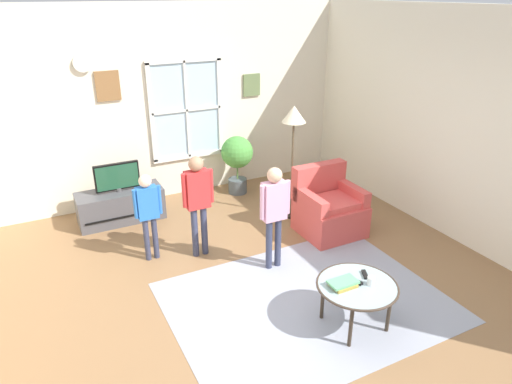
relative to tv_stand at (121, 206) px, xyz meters
name	(u,v)px	position (x,y,z in m)	size (l,w,h in m)	color
ground_plane	(271,298)	(1.00, -2.51, -0.23)	(5.99, 6.70, 0.02)	olive
back_wall	(171,104)	(1.00, 0.60, 1.19)	(5.39, 0.17, 2.82)	silver
side_wall_right	(479,134)	(3.75, -2.51, 1.19)	(0.12, 6.10, 2.82)	silver
area_rug	(307,302)	(1.29, -2.74, -0.22)	(2.75, 2.12, 0.01)	#999EAD
tv_stand	(121,206)	(0.00, 0.00, 0.00)	(1.14, 0.46, 0.44)	#4C4C51
television	(117,177)	(0.00, 0.00, 0.43)	(0.59, 0.08, 0.40)	#4C4C4C
armchair	(328,209)	(2.36, -1.57, 0.10)	(0.76, 0.74, 0.87)	#D14C47
coffee_table	(357,287)	(1.50, -3.23, 0.20)	(0.76, 0.76, 0.46)	#99B2B7
book_stack	(343,283)	(1.37, -3.18, 0.26)	(0.27, 0.18, 0.05)	#AC923C
cup	(371,281)	(1.61, -3.29, 0.28)	(0.07, 0.07, 0.08)	white
remote_near_books	(356,281)	(1.52, -3.19, 0.24)	(0.04, 0.14, 0.02)	black
remote_near_cup	(365,274)	(1.66, -3.14, 0.24)	(0.04, 0.14, 0.02)	black
person_blue_shirt	(148,208)	(0.11, -1.18, 0.45)	(0.32, 0.15, 1.08)	#333851
person_red_shirt	(198,195)	(0.65, -1.35, 0.57)	(0.38, 0.17, 1.26)	#333851
person_pink_shirt	(274,207)	(1.31, -1.99, 0.55)	(0.37, 0.17, 1.23)	#333851
potted_plant_by_window	(237,157)	(1.85, 0.15, 0.37)	(0.49, 0.49, 0.92)	#4C565B
floor_lamp	(294,125)	(2.18, -0.93, 1.10)	(0.32, 0.32, 1.58)	black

